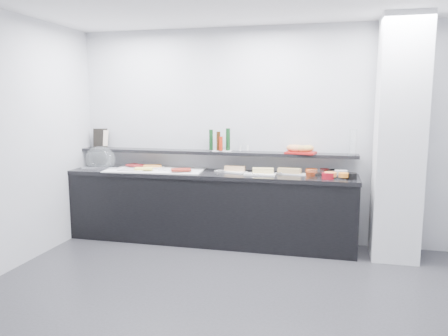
% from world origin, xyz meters
% --- Properties ---
extents(ground, '(5.00, 5.00, 0.00)m').
position_xyz_m(ground, '(0.00, 0.00, 0.00)').
color(ground, '#2D2D30').
rests_on(ground, ground).
extents(back_wall, '(5.00, 0.02, 2.70)m').
position_xyz_m(back_wall, '(0.00, 2.00, 1.35)').
color(back_wall, '#B2B5BA').
rests_on(back_wall, ground).
extents(column, '(0.50, 0.50, 2.70)m').
position_xyz_m(column, '(1.50, 1.65, 1.35)').
color(column, silver).
rests_on(column, ground).
extents(buffet_cabinet, '(3.60, 0.60, 0.85)m').
position_xyz_m(buffet_cabinet, '(-0.70, 1.70, 0.42)').
color(buffet_cabinet, black).
rests_on(buffet_cabinet, ground).
extents(counter_top, '(3.62, 0.62, 0.05)m').
position_xyz_m(counter_top, '(-0.70, 1.70, 0.88)').
color(counter_top, black).
rests_on(counter_top, buffet_cabinet).
extents(wall_shelf, '(3.60, 0.25, 0.04)m').
position_xyz_m(wall_shelf, '(-0.70, 1.88, 1.13)').
color(wall_shelf, black).
rests_on(wall_shelf, back_wall).
extents(cloche_base, '(0.52, 0.39, 0.04)m').
position_xyz_m(cloche_base, '(-2.14, 1.68, 0.92)').
color(cloche_base, '#AEAFB5').
rests_on(cloche_base, counter_top).
extents(cloche_dome, '(0.49, 0.38, 0.34)m').
position_xyz_m(cloche_dome, '(-2.20, 1.69, 1.03)').
color(cloche_dome, white).
rests_on(cloche_dome, cloche_base).
extents(linen_runner, '(1.28, 0.69, 0.01)m').
position_xyz_m(linen_runner, '(-1.41, 1.69, 0.91)').
color(linen_runner, silver).
rests_on(linen_runner, counter_top).
extents(platter_meat_a, '(0.28, 0.20, 0.01)m').
position_xyz_m(platter_meat_a, '(-1.62, 1.83, 0.92)').
color(platter_meat_a, white).
rests_on(platter_meat_a, linen_runner).
extents(food_meat_a, '(0.28, 0.23, 0.02)m').
position_xyz_m(food_meat_a, '(-1.73, 1.79, 0.94)').
color(food_meat_a, maroon).
rests_on(food_meat_a, platter_meat_a).
extents(platter_salmon, '(0.31, 0.25, 0.01)m').
position_xyz_m(platter_salmon, '(-1.50, 1.80, 0.92)').
color(platter_salmon, silver).
rests_on(platter_salmon, linen_runner).
extents(food_salmon, '(0.28, 0.23, 0.02)m').
position_xyz_m(food_salmon, '(-1.50, 1.79, 0.94)').
color(food_salmon, orange).
rests_on(food_salmon, platter_salmon).
extents(platter_cheese, '(0.33, 0.22, 0.01)m').
position_xyz_m(platter_cheese, '(-1.66, 1.53, 0.92)').
color(platter_cheese, silver).
rests_on(platter_cheese, linen_runner).
extents(food_cheese, '(0.25, 0.20, 0.02)m').
position_xyz_m(food_cheese, '(-1.51, 1.54, 0.94)').
color(food_cheese, '#F8E960').
rests_on(food_cheese, platter_cheese).
extents(platter_meat_b, '(0.37, 0.31, 0.01)m').
position_xyz_m(platter_meat_b, '(-1.16, 1.64, 0.92)').
color(platter_meat_b, white).
rests_on(platter_meat_b, linen_runner).
extents(food_meat_b, '(0.28, 0.24, 0.02)m').
position_xyz_m(food_meat_b, '(-1.03, 1.57, 0.94)').
color(food_meat_b, maroon).
rests_on(food_meat_b, platter_meat_b).
extents(sandwich_plate_left, '(0.42, 0.28, 0.01)m').
position_xyz_m(sandwich_plate_left, '(-0.44, 1.79, 0.91)').
color(sandwich_plate_left, white).
rests_on(sandwich_plate_left, counter_top).
extents(sandwich_food_left, '(0.26, 0.11, 0.06)m').
position_xyz_m(sandwich_food_left, '(-0.39, 1.81, 0.94)').
color(sandwich_food_left, tan).
rests_on(sandwich_food_left, sandwich_plate_left).
extents(tongs_left, '(0.16, 0.01, 0.01)m').
position_xyz_m(tongs_left, '(-0.56, 1.72, 0.92)').
color(tongs_left, silver).
rests_on(tongs_left, sandwich_plate_left).
extents(sandwich_plate_mid, '(0.38, 0.17, 0.01)m').
position_xyz_m(sandwich_plate_mid, '(-0.05, 1.66, 0.91)').
color(sandwich_plate_mid, white).
rests_on(sandwich_plate_mid, counter_top).
extents(sandwich_food_mid, '(0.26, 0.14, 0.06)m').
position_xyz_m(sandwich_food_mid, '(-0.02, 1.72, 0.94)').
color(sandwich_food_mid, '#DDC474').
rests_on(sandwich_food_mid, sandwich_plate_mid).
extents(tongs_mid, '(0.16, 0.04, 0.01)m').
position_xyz_m(tongs_mid, '(-0.08, 1.59, 0.92)').
color(tongs_mid, '#AAAEB1').
rests_on(tongs_mid, sandwich_plate_mid).
extents(sandwich_plate_right, '(0.41, 0.24, 0.01)m').
position_xyz_m(sandwich_plate_right, '(0.32, 1.81, 0.91)').
color(sandwich_plate_right, white).
rests_on(sandwich_plate_right, counter_top).
extents(sandwich_food_right, '(0.29, 0.15, 0.06)m').
position_xyz_m(sandwich_food_right, '(0.29, 1.79, 0.94)').
color(sandwich_food_right, tan).
rests_on(sandwich_food_right, sandwich_plate_right).
extents(tongs_right, '(0.15, 0.06, 0.01)m').
position_xyz_m(tongs_right, '(0.13, 1.73, 0.92)').
color(tongs_right, '#ACAEB3').
rests_on(tongs_right, sandwich_plate_right).
extents(bowl_glass_fruit, '(0.23, 0.23, 0.07)m').
position_xyz_m(bowl_glass_fruit, '(0.62, 1.76, 0.94)').
color(bowl_glass_fruit, silver).
rests_on(bowl_glass_fruit, counter_top).
extents(fill_glass_fruit, '(0.16, 0.16, 0.05)m').
position_xyz_m(fill_glass_fruit, '(0.55, 1.82, 0.95)').
color(fill_glass_fruit, orange).
rests_on(fill_glass_fruit, bowl_glass_fruit).
extents(bowl_black_jam, '(0.16, 0.16, 0.07)m').
position_xyz_m(bowl_black_jam, '(0.78, 1.83, 0.94)').
color(bowl_black_jam, black).
rests_on(bowl_black_jam, counter_top).
extents(fill_black_jam, '(0.15, 0.15, 0.05)m').
position_xyz_m(fill_black_jam, '(0.70, 1.86, 0.95)').
color(fill_black_jam, '#560C0D').
rests_on(fill_black_jam, bowl_black_jam).
extents(bowl_glass_cream, '(0.24, 0.24, 0.07)m').
position_xyz_m(bowl_glass_cream, '(0.87, 1.81, 0.94)').
color(bowl_glass_cream, white).
rests_on(bowl_glass_cream, counter_top).
extents(fill_glass_cream, '(0.20, 0.20, 0.05)m').
position_xyz_m(fill_glass_cream, '(0.90, 1.79, 0.95)').
color(fill_glass_cream, white).
rests_on(fill_glass_cream, bowl_glass_cream).
extents(bowl_red_jam, '(0.18, 0.18, 0.07)m').
position_xyz_m(bowl_red_jam, '(0.74, 1.56, 0.94)').
color(bowl_red_jam, maroon).
rests_on(bowl_red_jam, counter_top).
extents(fill_red_jam, '(0.14, 0.14, 0.05)m').
position_xyz_m(fill_red_jam, '(0.55, 1.56, 0.95)').
color(fill_red_jam, '#5B200D').
rests_on(fill_red_jam, bowl_red_jam).
extents(bowl_glass_salmon, '(0.22, 0.22, 0.07)m').
position_xyz_m(bowl_glass_salmon, '(0.88, 1.63, 0.94)').
color(bowl_glass_salmon, silver).
rests_on(bowl_glass_salmon, counter_top).
extents(fill_glass_salmon, '(0.15, 0.15, 0.05)m').
position_xyz_m(fill_glass_salmon, '(0.77, 1.60, 0.95)').
color(fill_glass_salmon, orange).
rests_on(fill_glass_salmon, bowl_glass_salmon).
extents(bowl_black_fruit, '(0.15, 0.15, 0.07)m').
position_xyz_m(bowl_black_fruit, '(1.01, 1.61, 0.94)').
color(bowl_black_fruit, black).
rests_on(bowl_black_fruit, counter_top).
extents(fill_black_fruit, '(0.12, 0.12, 0.05)m').
position_xyz_m(fill_black_fruit, '(0.92, 1.59, 0.95)').
color(fill_black_fruit, orange).
rests_on(fill_black_fruit, bowl_black_fruit).
extents(framed_print, '(0.20, 0.13, 0.26)m').
position_xyz_m(framed_print, '(-2.32, 1.93, 1.28)').
color(framed_print, black).
rests_on(framed_print, wall_shelf).
extents(print_art, '(0.19, 0.05, 0.22)m').
position_xyz_m(print_art, '(-2.30, 1.94, 1.28)').
color(print_art, beige).
rests_on(print_art, framed_print).
extents(condiment_tray, '(0.23, 0.15, 0.01)m').
position_xyz_m(condiment_tray, '(-0.57, 1.87, 1.16)').
color(condiment_tray, white).
rests_on(condiment_tray, wall_shelf).
extents(bottle_green_a, '(0.07, 0.07, 0.26)m').
position_xyz_m(bottle_green_a, '(-0.73, 1.89, 1.29)').
color(bottle_green_a, '#0F3816').
rests_on(bottle_green_a, condiment_tray).
extents(bottle_brown, '(0.06, 0.06, 0.24)m').
position_xyz_m(bottle_brown, '(-0.61, 1.83, 1.28)').
color(bottle_brown, '#341B09').
rests_on(bottle_brown, condiment_tray).
extents(bottle_green_b, '(0.07, 0.07, 0.28)m').
position_xyz_m(bottle_green_b, '(-0.50, 1.89, 1.30)').
color(bottle_green_b, '#0F3716').
rests_on(bottle_green_b, condiment_tray).
extents(bottle_hot, '(0.05, 0.05, 0.18)m').
position_xyz_m(bottle_hot, '(-0.58, 1.82, 1.25)').
color(bottle_hot, red).
rests_on(bottle_hot, condiment_tray).
extents(shaker_salt, '(0.03, 0.03, 0.07)m').
position_xyz_m(shaker_salt, '(-0.34, 1.85, 1.20)').
color(shaker_salt, silver).
rests_on(shaker_salt, condiment_tray).
extents(shaker_pepper, '(0.03, 0.03, 0.07)m').
position_xyz_m(shaker_pepper, '(-0.25, 1.91, 1.20)').
color(shaker_pepper, white).
rests_on(shaker_pepper, condiment_tray).
extents(bread_tray, '(0.39, 0.30, 0.02)m').
position_xyz_m(bread_tray, '(0.41, 1.86, 1.16)').
color(bread_tray, maroon).
rests_on(bread_tray, wall_shelf).
extents(bread_roll_nw, '(0.14, 0.11, 0.08)m').
position_xyz_m(bread_roll_nw, '(0.29, 1.91, 1.21)').
color(bread_roll_nw, '#C7844C').
rests_on(bread_roll_nw, bread_tray).
extents(bread_roll_n, '(0.17, 0.14, 0.08)m').
position_xyz_m(bread_roll_n, '(0.33, 1.92, 1.21)').
color(bread_roll_n, '#D88E52').
rests_on(bread_roll_n, bread_tray).
extents(bread_roll_ne, '(0.13, 0.09, 0.08)m').
position_xyz_m(bread_roll_ne, '(0.51, 1.91, 1.21)').
color(bread_roll_ne, tan).
rests_on(bread_roll_ne, bread_tray).
extents(bread_roll_sw, '(0.13, 0.09, 0.08)m').
position_xyz_m(bread_roll_sw, '(0.35, 1.84, 1.21)').
color(bread_roll_sw, '#D88552').
rests_on(bread_roll_sw, bread_tray).
extents(bread_roll_s, '(0.15, 0.11, 0.08)m').
position_xyz_m(bread_roll_s, '(0.43, 1.84, 1.21)').
color(bread_roll_s, '#B98B46').
rests_on(bread_roll_s, bread_tray).
extents(bread_roll_se, '(0.15, 0.11, 0.08)m').
position_xyz_m(bread_roll_se, '(0.47, 1.85, 1.21)').
color(bread_roll_se, tan).
rests_on(bread_roll_se, bread_tray).
extents(bread_roll_mide, '(0.12, 0.09, 0.08)m').
position_xyz_m(bread_roll_mide, '(0.38, 1.90, 1.21)').
color(bread_roll_mide, '#C5844B').
rests_on(bread_roll_mide, bread_tray).
extents(carafe, '(0.11, 0.11, 0.30)m').
position_xyz_m(carafe, '(1.02, 1.84, 1.30)').
color(carafe, white).
rests_on(carafe, wall_shelf).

